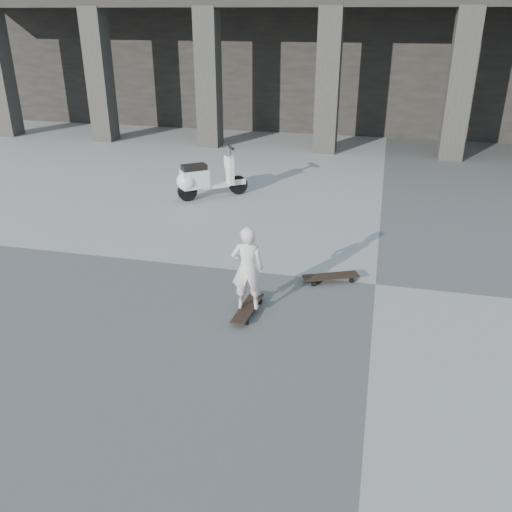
% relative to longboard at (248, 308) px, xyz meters
% --- Properties ---
extents(ground, '(90.00, 90.00, 0.00)m').
position_rel_longboard_xyz_m(ground, '(1.71, 1.29, -0.07)').
color(ground, '#4E4E4C').
rests_on(ground, ground).
extents(colonnade, '(28.00, 8.82, 6.00)m').
position_rel_longboard_xyz_m(colonnade, '(1.71, 15.06, 2.96)').
color(colonnade, black).
rests_on(colonnade, ground).
extents(longboard, '(0.27, 0.90, 0.09)m').
position_rel_longboard_xyz_m(longboard, '(0.00, 0.00, 0.00)').
color(longboard, black).
rests_on(longboard, ground).
extents(skateboard_spare, '(0.89, 0.56, 0.10)m').
position_rel_longboard_xyz_m(skateboard_spare, '(1.02, 1.23, 0.01)').
color(skateboard_spare, black).
rests_on(skateboard_spare, ground).
extents(child, '(0.48, 0.36, 1.20)m').
position_rel_longboard_xyz_m(child, '(0.00, 0.00, 0.62)').
color(child, beige).
rests_on(child, longboard).
extents(scooter, '(1.39, 1.13, 1.15)m').
position_rel_longboard_xyz_m(scooter, '(-2.24, 4.66, 0.39)').
color(scooter, black).
rests_on(scooter, ground).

